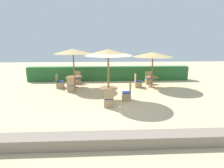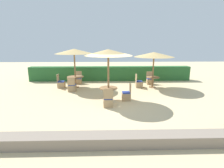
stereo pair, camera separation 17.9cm
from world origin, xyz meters
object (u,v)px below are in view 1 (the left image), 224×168
(parasol_back_right, at_px, (153,55))
(patio_chair_center_east, at_px, (126,95))
(patio_chair_back_right_west, at_px, (138,83))
(round_table_center, at_px, (108,91))
(parasol_back_left, at_px, (73,51))
(patio_chair_back_left_south, at_px, (71,87))
(patio_chair_center_south, at_px, (109,101))
(patio_chair_back_right_north, at_px, (149,81))
(patio_chair_back_left_west, at_px, (60,84))
(round_table_back_left, at_px, (74,79))
(patio_chair_back_left_north, at_px, (77,80))
(parasol_center, at_px, (108,53))
(round_table_back_right, at_px, (152,80))

(parasol_back_right, bearing_deg, patio_chair_center_east, -127.71)
(patio_chair_back_right_west, height_order, round_table_center, patio_chair_back_right_west)
(parasol_back_left, relative_size, patio_chair_back_left_south, 2.84)
(round_table_center, bearing_deg, patio_chair_center_south, -91.18)
(patio_chair_back_left_south, bearing_deg, patio_chair_back_right_north, 18.49)
(parasol_back_right, relative_size, patio_chair_back_left_west, 2.87)
(patio_chair_back_right_north, distance_m, patio_chair_back_right_west, 1.34)
(patio_chair_center_east, distance_m, patio_chair_back_left_south, 3.77)
(parasol_back_right, distance_m, patio_chair_back_right_west, 2.21)
(parasol_back_right, relative_size, patio_chair_back_left_south, 2.87)
(patio_chair_center_east, height_order, round_table_back_left, patio_chair_center_east)
(parasol_back_left, relative_size, patio_chair_back_left_north, 2.84)
(parasol_center, distance_m, patio_chair_back_left_north, 5.11)
(round_table_center, height_order, parasol_back_left, parasol_back_left)
(parasol_center, height_order, patio_chair_center_east, parasol_center)
(patio_chair_center_south, relative_size, patio_chair_back_left_north, 1.00)
(patio_chair_back_right_north, distance_m, patio_chair_center_south, 5.62)
(parasol_center, distance_m, parasol_back_left, 3.68)
(patio_chair_back_right_north, relative_size, patio_chair_center_east, 1.00)
(round_table_back_right, height_order, patio_chair_center_south, patio_chair_center_south)
(round_table_back_right, height_order, patio_chair_back_left_south, patio_chair_back_left_south)
(patio_chair_center_east, xyz_separation_m, patio_chair_center_south, (-1.00, -0.98, 0.00))
(patio_chair_center_east, relative_size, patio_chair_back_left_north, 1.00)
(parasol_center, bearing_deg, patio_chair_center_east, 0.67)
(patio_chair_center_south, xyz_separation_m, patio_chair_back_left_south, (-2.29, 2.83, 0.00))
(patio_chair_back_right_north, bearing_deg, parasol_back_left, 8.16)
(parasol_back_right, distance_m, patio_chair_back_left_west, 6.65)
(patio_chair_center_east, relative_size, round_table_back_left, 0.82)
(parasol_back_right, bearing_deg, patio_chair_back_right_west, 177.86)
(patio_chair_back_left_north, bearing_deg, round_table_center, 119.18)
(patio_chair_back_right_west, bearing_deg, parasol_back_left, -91.71)
(patio_chair_center_south, bearing_deg, patio_chair_back_left_south, 129.03)
(patio_chair_back_right_north, bearing_deg, round_table_center, 49.60)
(parasol_center, height_order, round_table_center, parasol_center)
(parasol_center, xyz_separation_m, patio_chair_center_east, (0.98, 0.01, -2.28))
(patio_chair_back_right_north, height_order, patio_chair_back_left_south, same)
(patio_chair_back_right_west, relative_size, patio_chair_back_left_south, 1.00)
(patio_chair_back_right_west, xyz_separation_m, patio_chair_center_south, (-2.16, -3.74, 0.00))
(patio_chair_back_right_north, relative_size, patio_chair_back_right_west, 1.00)
(round_table_back_left, relative_size, patio_chair_back_left_south, 1.22)
(patio_chair_back_right_west, bearing_deg, patio_chair_center_south, -29.99)
(patio_chair_back_right_west, xyz_separation_m, round_table_center, (-2.14, -2.78, 0.27))
(parasol_back_right, height_order, patio_chair_center_east, parasol_back_right)
(patio_chair_back_left_north, bearing_deg, patio_chair_back_right_north, 176.70)
(round_table_center, relative_size, round_table_back_left, 0.85)
(patio_chair_back_right_west, relative_size, patio_chair_center_east, 1.00)
(patio_chair_back_right_west, bearing_deg, patio_chair_back_left_west, -90.79)
(parasol_back_left, bearing_deg, patio_chair_back_left_north, 88.26)
(patio_chair_back_right_west, distance_m, parasol_center, 4.18)
(parasol_back_left, bearing_deg, parasol_back_right, -1.78)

